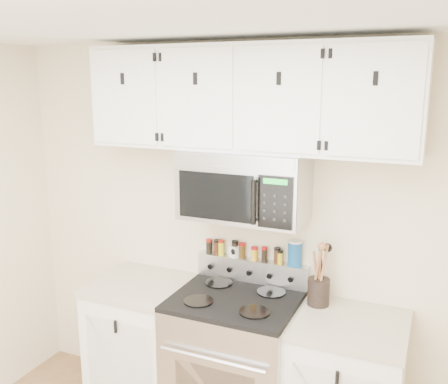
# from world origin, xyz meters

# --- Properties ---
(back_wall) EXTENTS (3.50, 0.01, 2.50)m
(back_wall) POSITION_xyz_m (0.00, 1.75, 1.25)
(back_wall) COLOR beige
(back_wall) RESTS_ON floor
(range) EXTENTS (0.76, 0.65, 1.10)m
(range) POSITION_xyz_m (0.00, 1.43, 0.49)
(range) COLOR #B7B7BA
(range) RESTS_ON floor
(base_cabinet_left) EXTENTS (0.64, 0.62, 0.92)m
(base_cabinet_left) POSITION_xyz_m (-0.69, 1.45, 0.46)
(base_cabinet_left) COLOR white
(base_cabinet_left) RESTS_ON floor
(microwave) EXTENTS (0.76, 0.44, 0.42)m
(microwave) POSITION_xyz_m (0.00, 1.55, 1.63)
(microwave) COLOR #9E9EA3
(microwave) RESTS_ON back_wall
(upper_cabinets) EXTENTS (2.00, 0.35, 0.62)m
(upper_cabinets) POSITION_xyz_m (-0.00, 1.58, 2.15)
(upper_cabinets) COLOR white
(upper_cabinets) RESTS_ON back_wall
(utensil_crock) EXTENTS (0.13, 0.13, 0.39)m
(utensil_crock) POSITION_xyz_m (0.47, 1.59, 1.02)
(utensil_crock) COLOR black
(utensil_crock) RESTS_ON base_cabinet_right
(kitchen_timer) EXTENTS (0.08, 0.08, 0.08)m
(kitchen_timer) POSITION_xyz_m (-0.12, 1.71, 1.14)
(kitchen_timer) COLOR white
(kitchen_timer) RESTS_ON range
(salt_canister) EXTENTS (0.09, 0.09, 0.17)m
(salt_canister) POSITION_xyz_m (0.29, 1.71, 1.18)
(salt_canister) COLOR #155292
(salt_canister) RESTS_ON range
(spice_jar_0) EXTENTS (0.04, 0.04, 0.10)m
(spice_jar_0) POSITION_xyz_m (-0.31, 1.71, 1.15)
(spice_jar_0) COLOR black
(spice_jar_0) RESTS_ON range
(spice_jar_1) EXTENTS (0.04, 0.04, 0.10)m
(spice_jar_1) POSITION_xyz_m (-0.26, 1.71, 1.15)
(spice_jar_1) COLOR #3F1E0F
(spice_jar_1) RESTS_ON range
(spice_jar_2) EXTENTS (0.04, 0.04, 0.10)m
(spice_jar_2) POSITION_xyz_m (-0.22, 1.71, 1.15)
(spice_jar_2) COLOR gold
(spice_jar_2) RESTS_ON range
(spice_jar_3) EXTENTS (0.04, 0.04, 0.11)m
(spice_jar_3) POSITION_xyz_m (-0.12, 1.71, 1.16)
(spice_jar_3) COLOR black
(spice_jar_3) RESTS_ON range
(spice_jar_4) EXTENTS (0.04, 0.04, 0.10)m
(spice_jar_4) POSITION_xyz_m (-0.07, 1.71, 1.15)
(spice_jar_4) COLOR #402E0F
(spice_jar_4) RESTS_ON range
(spice_jar_5) EXTENTS (0.04, 0.04, 0.09)m
(spice_jar_5) POSITION_xyz_m (0.01, 1.71, 1.14)
(spice_jar_5) COLOR gold
(spice_jar_5) RESTS_ON range
(spice_jar_6) EXTENTS (0.04, 0.04, 0.10)m
(spice_jar_6) POSITION_xyz_m (0.08, 1.71, 1.15)
(spice_jar_6) COLOR black
(spice_jar_6) RESTS_ON range
(spice_jar_7) EXTENTS (0.04, 0.04, 0.10)m
(spice_jar_7) POSITION_xyz_m (0.17, 1.71, 1.15)
(spice_jar_7) COLOR #3E210F
(spice_jar_7) RESTS_ON range
(spice_jar_8) EXTENTS (0.04, 0.04, 0.09)m
(spice_jar_8) POSITION_xyz_m (0.19, 1.71, 1.15)
(spice_jar_8) COLOR gold
(spice_jar_8) RESTS_ON range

